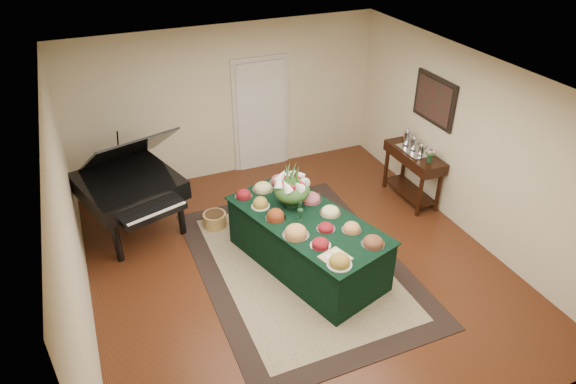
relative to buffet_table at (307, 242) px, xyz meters
name	(u,v)px	position (x,y,z in m)	size (l,w,h in m)	color
ground	(296,265)	(-0.13, 0.05, -0.40)	(6.00, 6.00, 0.00)	black
area_rug	(300,265)	(-0.08, 0.02, -0.40)	(2.72, 3.81, 0.01)	black
kitchen_doorway	(261,115)	(0.47, 3.02, 0.62)	(1.05, 0.07, 2.10)	beige
buffet_table	(307,242)	(0.00, 0.00, 0.00)	(1.74, 2.55, 0.80)	black
food_platters	(302,214)	(-0.04, 0.07, 0.44)	(1.41, 2.36, 0.13)	silver
cutting_board	(334,255)	(-0.05, -0.88, 0.43)	(0.39, 0.39, 0.10)	tan
green_goblets	(300,211)	(-0.07, 0.08, 0.49)	(0.15, 0.26, 0.18)	#14321C
floral_centerpiece	(292,186)	(-0.05, 0.39, 0.70)	(0.52, 0.52, 0.52)	#14321C
grand_piano	(130,185)	(-2.07, 1.81, 0.41)	(1.68, 1.86, 1.64)	black
wicker_basket	(215,220)	(-0.92, 1.43, -0.29)	(0.36, 0.36, 0.23)	#A67F43
mahogany_sideboard	(414,163)	(2.36, 0.93, 0.29)	(0.45, 1.17, 0.89)	black
tea_service	(414,143)	(2.36, 1.00, 0.61)	(0.34, 0.58, 0.30)	silver
pink_bouquet	(430,153)	(2.36, 0.56, 0.64)	(0.18, 0.18, 0.23)	#14321C
wall_painting	(434,100)	(2.59, 0.93, 1.35)	(0.05, 0.95, 0.75)	black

